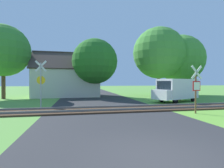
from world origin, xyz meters
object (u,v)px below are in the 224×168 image
(tree_far, at_px, (180,59))
(tree_left, at_px, (3,51))
(stop_sign_near, at_px, (196,87))
(tree_center, at_px, (95,61))
(mail_truck, at_px, (177,89))
(tree_right, at_px, (159,53))
(crossing_sign_far, at_px, (41,80))
(house, at_px, (67,81))

(tree_far, relative_size, tree_left, 1.02)
(stop_sign_near, height_order, tree_left, tree_left)
(tree_center, distance_m, mail_truck, 10.38)
(tree_left, distance_m, mail_truck, 19.62)
(tree_left, distance_m, tree_center, 10.61)
(tree_left, bearing_deg, tree_center, -0.67)
(tree_center, bearing_deg, tree_right, 0.03)
(tree_far, distance_m, tree_left, 23.15)
(crossing_sign_far, height_order, tree_far, tree_far)
(house, relative_size, tree_center, 1.20)
(tree_left, xyz_separation_m, tree_center, (10.56, -0.12, -1.02))
(stop_sign_near, distance_m, mail_truck, 6.48)
(crossing_sign_far, bearing_deg, tree_center, 61.83)
(crossing_sign_far, relative_size, tree_left, 0.42)
(crossing_sign_far, height_order, mail_truck, crossing_sign_far)
(tree_center, distance_m, tree_right, 8.79)
(stop_sign_near, distance_m, house, 17.11)
(tree_left, relative_size, tree_center, 1.16)
(crossing_sign_far, bearing_deg, tree_right, 33.78)
(mail_truck, bearing_deg, crossing_sign_far, 73.89)
(crossing_sign_far, bearing_deg, mail_truck, 10.25)
(crossing_sign_far, relative_size, tree_far, 0.41)
(tree_right, bearing_deg, mail_truck, -101.22)
(house, bearing_deg, tree_far, -6.13)
(crossing_sign_far, distance_m, tree_far, 19.93)
(tree_center, relative_size, tree_right, 0.79)
(house, distance_m, tree_right, 13.04)
(stop_sign_near, relative_size, crossing_sign_far, 0.83)
(tree_left, distance_m, tree_right, 19.25)
(stop_sign_near, bearing_deg, crossing_sign_far, -35.03)
(tree_far, xyz_separation_m, tree_right, (-3.88, -1.05, 0.58))
(tree_right, relative_size, mail_truck, 1.79)
(tree_left, relative_size, mail_truck, 1.64)
(stop_sign_near, bearing_deg, tree_right, -116.93)
(stop_sign_near, bearing_deg, mail_truck, -122.10)
(tree_far, bearing_deg, stop_sign_near, -119.04)
(stop_sign_near, bearing_deg, tree_far, -129.72)
(house, bearing_deg, tree_center, -34.33)
(crossing_sign_far, xyz_separation_m, house, (1.32, 10.29, -0.07))
(house, bearing_deg, stop_sign_near, -61.64)
(stop_sign_near, xyz_separation_m, tree_center, (-5.04, 12.51, 2.87))
(stop_sign_near, xyz_separation_m, tree_far, (7.53, 13.57, 3.62))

